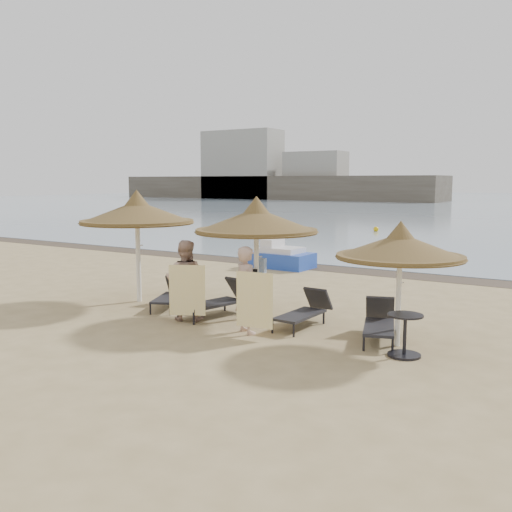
{
  "coord_description": "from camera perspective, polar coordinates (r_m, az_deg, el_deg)",
  "views": [
    {
      "loc": [
        6.76,
        -9.81,
        3.24
      ],
      "look_at": [
        -0.15,
        1.2,
        1.52
      ],
      "focal_mm": 40.0,
      "sensor_mm": 36.0,
      "label": 1
    }
  ],
  "objects": [
    {
      "name": "ground",
      "position": [
        12.34,
        -2.39,
        -7.68
      ],
      "size": [
        160.0,
        160.0,
        0.0
      ],
      "primitive_type": "plane",
      "color": "tan",
      "rests_on": "ground"
    },
    {
      "name": "buoy_left",
      "position": [
        37.13,
        11.91,
        2.64
      ],
      "size": [
        0.33,
        0.33,
        0.33
      ],
      "primitive_type": "sphere",
      "color": "#E8B508",
      "rests_on": "ground"
    },
    {
      "name": "person_right",
      "position": [
        12.09,
        -0.94,
        -2.72
      ],
      "size": [
        1.18,
        1.02,
        2.17
      ],
      "primitive_type": "imported",
      "rotation": [
        0.0,
        0.0,
        2.68
      ],
      "color": "tan",
      "rests_on": "ground"
    },
    {
      "name": "pedal_boat",
      "position": [
        21.38,
        2.53,
        -0.11
      ],
      "size": [
        2.33,
        1.44,
        1.06
      ],
      "rotation": [
        0.0,
        0.0,
        -0.04
      ],
      "color": "#2146B8",
      "rests_on": "ground"
    },
    {
      "name": "lounger_near_right",
      "position": [
        12.88,
        4.96,
        -5.42
      ],
      "size": [
        0.66,
        1.79,
        0.79
      ],
      "rotation": [
        0.0,
        0.0,
        -0.04
      ],
      "color": "black",
      "rests_on": "ground"
    },
    {
      "name": "lounger_far_right",
      "position": [
        12.08,
        12.23,
        -6.42
      ],
      "size": [
        1.13,
        1.88,
        0.8
      ],
      "rotation": [
        0.0,
        0.0,
        0.33
      ],
      "color": "black",
      "rests_on": "ground"
    },
    {
      "name": "bag_dark",
      "position": [
        13.36,
        -0.33,
        -1.98
      ],
      "size": [
        0.23,
        0.15,
        0.3
      ],
      "rotation": [
        0.0,
        0.0,
        0.41
      ],
      "color": "black",
      "rests_on": "ground"
    },
    {
      "name": "lounger_far_left",
      "position": [
        14.9,
        -8.48,
        -3.77
      ],
      "size": [
        1.16,
        1.75,
        0.75
      ],
      "rotation": [
        0.0,
        0.0,
        0.41
      ],
      "color": "black",
      "rests_on": "ground"
    },
    {
      "name": "palapa_right",
      "position": [
        11.36,
        14.22,
        0.91
      ],
      "size": [
        2.5,
        2.5,
        2.48
      ],
      "rotation": [
        0.0,
        0.0,
        -0.3
      ],
      "color": "white",
      "rests_on": "ground"
    },
    {
      "name": "lounger_near_left",
      "position": [
        13.84,
        -3.62,
        -4.37
      ],
      "size": [
        1.06,
        2.02,
        0.86
      ],
      "rotation": [
        0.0,
        0.0,
        -0.23
      ],
      "color": "black",
      "rests_on": "ground"
    },
    {
      "name": "towel_left",
      "position": [
        12.91,
        -6.9,
        -3.43
      ],
      "size": [
        0.74,
        0.39,
        1.15
      ],
      "rotation": [
        0.0,
        0.0,
        0.47
      ],
      "color": "yellow",
      "rests_on": "ground"
    },
    {
      "name": "palapa_center",
      "position": [
        13.34,
        0.04,
        3.5
      ],
      "size": [
        2.91,
        2.91,
        2.89
      ],
      "rotation": [
        0.0,
        0.0,
        -0.4
      ],
      "color": "white",
      "rests_on": "ground"
    },
    {
      "name": "bag_patterned",
      "position": [
        13.61,
        0.44,
        -0.98
      ],
      "size": [
        0.3,
        0.11,
        0.37
      ],
      "rotation": [
        0.0,
        0.0,
        -0.06
      ],
      "color": "white",
      "rests_on": "ground"
    },
    {
      "name": "towel_right",
      "position": [
        11.75,
        -0.16,
        -4.43
      ],
      "size": [
        0.83,
        0.11,
        1.16
      ],
      "rotation": [
        0.0,
        0.0,
        0.11
      ],
      "color": "yellow",
      "rests_on": "ground"
    },
    {
      "name": "person_left",
      "position": [
        13.34,
        -7.15,
        -1.78
      ],
      "size": [
        1.18,
        1.01,
        2.18
      ],
      "primitive_type": "imported",
      "rotation": [
        0.0,
        0.0,
        3.58
      ],
      "color": "tan",
      "rests_on": "ground"
    },
    {
      "name": "far_shore",
      "position": [
        93.24,
        12.23,
        7.18
      ],
      "size": [
        150.0,
        54.8,
        12.0
      ],
      "color": "#5C5448",
      "rests_on": "ground"
    },
    {
      "name": "wet_sand_strip",
      "position": [
        20.62,
        12.57,
        -1.66
      ],
      "size": [
        200.0,
        1.6,
        0.01
      ],
      "primitive_type": "cube",
      "color": "#483B2E",
      "rests_on": "ground"
    },
    {
      "name": "palapa_left",
      "position": [
        15.46,
        -11.81,
        4.24
      ],
      "size": [
        3.03,
        3.03,
        3.0
      ],
      "rotation": [
        0.0,
        0.0,
        -0.06
      ],
      "color": "white",
      "rests_on": "ground"
    },
    {
      "name": "side_table",
      "position": [
        11.0,
        14.65,
        -7.8
      ],
      "size": [
        0.66,
        0.66,
        0.8
      ],
      "rotation": [
        0.0,
        0.0,
        -0.43
      ],
      "color": "black",
      "rests_on": "ground"
    }
  ]
}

